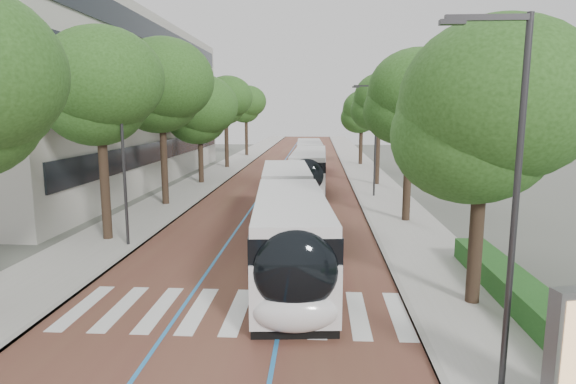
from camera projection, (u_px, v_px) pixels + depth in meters
name	position (u px, v px, depth m)	size (l,w,h in m)	color
ground	(225.00, 325.00, 14.11)	(160.00, 160.00, 0.00)	#51544C
road	(294.00, 168.00, 53.49)	(11.00, 140.00, 0.02)	brown
sidewalk_left	(227.00, 167.00, 53.94)	(4.00, 140.00, 0.12)	#9B9993
sidewalk_right	(362.00, 168.00, 53.02)	(4.00, 140.00, 0.12)	#9B9993
kerb_left	(244.00, 167.00, 53.82)	(0.20, 140.00, 0.14)	gray
kerb_right	(344.00, 168.00, 53.14)	(0.20, 140.00, 0.14)	gray
zebra_crossing	(238.00, 311.00, 15.08)	(10.55, 3.60, 0.01)	silver
lane_line_left	(279.00, 168.00, 53.58)	(0.12, 126.00, 0.01)	#2677BF
lane_line_right	(308.00, 168.00, 53.39)	(0.12, 126.00, 0.01)	#2677BF
office_building	(63.00, 103.00, 41.72)	(18.11, 40.00, 14.00)	#A3A097
hedge	(546.00, 317.00, 13.47)	(1.20, 14.00, 0.80)	#1C4A19
streetlight_near	(509.00, 179.00, 9.96)	(1.82, 0.20, 8.00)	#2D2C2F
streetlight_far	(373.00, 131.00, 34.57)	(1.82, 0.20, 8.00)	#2D2C2F
lamp_post_left	(123.00, 158.00, 21.68)	(0.14, 0.14, 8.00)	#2D2C2F
trees_left	(184.00, 102.00, 36.46)	(6.36, 60.43, 10.30)	black
trees_right	(396.00, 110.00, 31.28)	(5.83, 47.41, 9.01)	black
lead_bus	(288.00, 217.00, 21.12)	(4.03, 18.54, 3.20)	black
bus_queued_0	(309.00, 171.00, 37.38)	(2.69, 12.43, 3.20)	silver
bus_queued_1	(309.00, 157.00, 49.57)	(2.89, 12.47, 3.20)	silver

